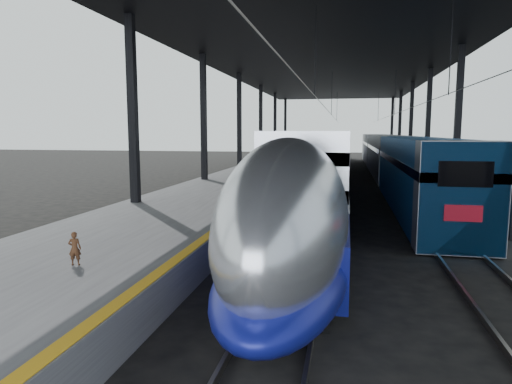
# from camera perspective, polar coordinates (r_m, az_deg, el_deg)

# --- Properties ---
(ground) EXTENTS (160.00, 160.00, 0.00)m
(ground) POSITION_cam_1_polar(r_m,az_deg,el_deg) (14.50, -2.40, -8.82)
(ground) COLOR black
(ground) RESTS_ON ground
(platform) EXTENTS (6.00, 80.00, 1.00)m
(platform) POSITION_cam_1_polar(r_m,az_deg,el_deg) (34.39, -0.25, 1.55)
(platform) COLOR #4C4C4F
(platform) RESTS_ON ground
(yellow_strip) EXTENTS (0.30, 80.00, 0.01)m
(yellow_strip) POSITION_cam_1_polar(r_m,az_deg,el_deg) (33.90, 4.40, 2.30)
(yellow_strip) COLOR gold
(yellow_strip) RESTS_ON platform
(rails) EXTENTS (6.52, 80.00, 0.16)m
(rails) POSITION_cam_1_polar(r_m,az_deg,el_deg) (33.78, 13.17, 0.53)
(rails) COLOR slate
(rails) RESTS_ON ground
(canopy) EXTENTS (18.00, 75.00, 9.47)m
(canopy) POSITION_cam_1_polar(r_m,az_deg,el_deg) (33.93, 9.08, 15.97)
(canopy) COLOR black
(canopy) RESTS_ON ground
(tgv_train) EXTENTS (2.86, 65.20, 4.10)m
(tgv_train) POSITION_cam_1_polar(r_m,az_deg,el_deg) (37.79, 9.25, 4.15)
(tgv_train) COLOR silver
(tgv_train) RESTS_ON ground
(second_train) EXTENTS (2.76, 56.05, 3.80)m
(second_train) POSITION_cam_1_polar(r_m,az_deg,el_deg) (42.87, 16.20, 4.34)
(second_train) COLOR #165094
(second_train) RESTS_ON ground
(child) EXTENTS (0.33, 0.26, 0.80)m
(child) POSITION_cam_1_polar(r_m,az_deg,el_deg) (11.44, -21.72, -6.57)
(child) COLOR #4B2C19
(child) RESTS_ON platform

